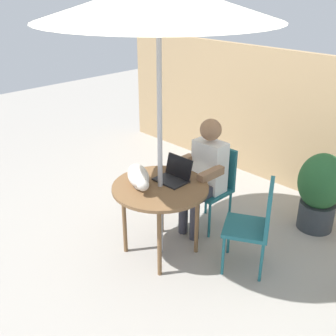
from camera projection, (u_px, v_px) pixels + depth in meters
ground_plane at (161, 251)px, 4.09m from camera, size 14.00×14.00×0.00m
fence_back at (287, 121)px, 5.10m from camera, size 5.61×0.08×1.72m
patio_table at (160, 193)px, 3.81m from camera, size 0.90×0.90×0.74m
patio_umbrella at (159, 1)px, 3.10m from camera, size 1.95×1.95×2.48m
chair_occupied at (214, 180)px, 4.37m from camera, size 0.40×0.40×0.89m
chair_empty at (257, 221)px, 3.64m from camera, size 0.55×0.55×0.89m
person_seated at (205, 170)px, 4.20m from camera, size 0.48×0.48×1.23m
laptop at (175, 173)px, 3.87m from camera, size 0.31×0.26×0.21m
cat at (139, 177)px, 3.75m from camera, size 0.57×0.41×0.17m
potted_plant_by_chair at (320, 189)px, 4.29m from camera, size 0.49×0.49×0.87m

